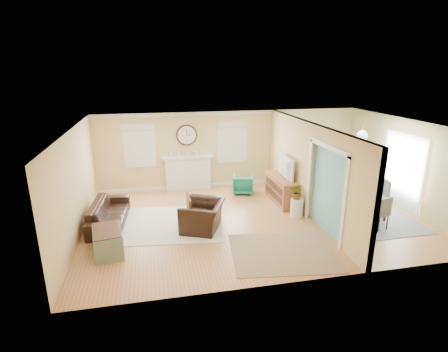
# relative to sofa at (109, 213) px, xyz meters

# --- Properties ---
(floor) EXTENTS (9.00, 9.00, 0.00)m
(floor) POSITION_rel_sofa_xyz_m (3.86, -0.51, -0.31)
(floor) COLOR #AB713C
(floor) RESTS_ON ground
(wall_back) EXTENTS (9.00, 0.02, 2.60)m
(wall_back) POSITION_rel_sofa_xyz_m (3.86, 2.49, 0.99)
(wall_back) COLOR tan
(wall_back) RESTS_ON ground
(wall_front) EXTENTS (9.00, 0.02, 2.60)m
(wall_front) POSITION_rel_sofa_xyz_m (3.86, -3.51, 0.99)
(wall_front) COLOR tan
(wall_front) RESTS_ON ground
(wall_left) EXTENTS (0.02, 6.00, 2.60)m
(wall_left) POSITION_rel_sofa_xyz_m (-0.64, -0.51, 0.99)
(wall_left) COLOR tan
(wall_left) RESTS_ON ground
(wall_right) EXTENTS (0.02, 6.00, 2.60)m
(wall_right) POSITION_rel_sofa_xyz_m (8.36, -0.51, 0.99)
(wall_right) COLOR tan
(wall_right) RESTS_ON ground
(ceiling) EXTENTS (9.00, 6.00, 0.02)m
(ceiling) POSITION_rel_sofa_xyz_m (3.86, -0.51, 2.29)
(ceiling) COLOR white
(ceiling) RESTS_ON wall_back
(partition) EXTENTS (0.17, 6.00, 2.60)m
(partition) POSITION_rel_sofa_xyz_m (5.37, -0.23, 1.05)
(partition) COLOR tan
(partition) RESTS_ON ground
(fireplace) EXTENTS (1.70, 0.30, 1.17)m
(fireplace) POSITION_rel_sofa_xyz_m (2.36, 2.37, 0.29)
(fireplace) COLOR white
(fireplace) RESTS_ON ground
(wall_clock) EXTENTS (0.70, 0.07, 0.70)m
(wall_clock) POSITION_rel_sofa_xyz_m (2.36, 2.46, 1.54)
(wall_clock) COLOR #4F3220
(wall_clock) RESTS_ON wall_back
(window_left) EXTENTS (1.05, 0.13, 1.42)m
(window_left) POSITION_rel_sofa_xyz_m (0.81, 2.45, 1.35)
(window_left) COLOR white
(window_left) RESTS_ON wall_back
(window_right) EXTENTS (1.05, 0.13, 1.42)m
(window_right) POSITION_rel_sofa_xyz_m (3.91, 2.45, 1.35)
(window_right) COLOR white
(window_right) RESTS_ON wall_back
(french_doors) EXTENTS (0.06, 1.70, 2.20)m
(french_doors) POSITION_rel_sofa_xyz_m (8.32, -0.51, 0.79)
(french_doors) COLOR white
(french_doors) RESTS_ON ground
(pendant) EXTENTS (0.30, 0.30, 0.55)m
(pendant) POSITION_rel_sofa_xyz_m (6.86, -0.51, 1.89)
(pendant) COLOR gold
(pendant) RESTS_ON ceiling
(rug_cream) EXTENTS (2.97, 2.65, 0.01)m
(rug_cream) POSITION_rel_sofa_xyz_m (1.58, -0.34, -0.30)
(rug_cream) COLOR beige
(rug_cream) RESTS_ON floor
(rug_jute) EXTENTS (2.51, 2.15, 0.01)m
(rug_jute) POSITION_rel_sofa_xyz_m (3.96, -2.39, -0.30)
(rug_jute) COLOR #977D5C
(rug_jute) RESTS_ON floor
(rug_grey) EXTENTS (2.60, 3.26, 0.01)m
(rug_grey) POSITION_rel_sofa_xyz_m (6.78, -0.72, -0.30)
(rug_grey) COLOR slate
(rug_grey) RESTS_ON floor
(sofa) EXTENTS (0.98, 2.18, 0.62)m
(sofa) POSITION_rel_sofa_xyz_m (0.00, 0.00, 0.00)
(sofa) COLOR black
(sofa) RESTS_ON floor
(eames_chair) EXTENTS (1.36, 1.43, 0.73)m
(eames_chair) POSITION_rel_sofa_xyz_m (2.38, -0.82, 0.06)
(eames_chair) COLOR black
(eames_chair) RESTS_ON floor
(green_chair) EXTENTS (0.81, 0.82, 0.61)m
(green_chair) POSITION_rel_sofa_xyz_m (4.09, 1.59, -0.00)
(green_chair) COLOR #196E41
(green_chair) RESTS_ON floor
(trunk) EXTENTS (0.75, 1.07, 0.56)m
(trunk) POSITION_rel_sofa_xyz_m (0.12, -1.59, -0.03)
(trunk) COLOR gray
(trunk) RESTS_ON floor
(credenza) EXTENTS (0.55, 1.62, 0.80)m
(credenza) POSITION_rel_sofa_xyz_m (5.05, 0.57, 0.09)
(credenza) COLOR #9A6634
(credenza) RESTS_ON floor
(tv) EXTENTS (0.17, 1.14, 0.65)m
(tv) POSITION_rel_sofa_xyz_m (5.03, 0.57, 0.82)
(tv) COLOR black
(tv) RESTS_ON credenza
(garden_stool) EXTENTS (0.34, 0.34, 0.51)m
(garden_stool) POSITION_rel_sofa_xyz_m (5.06, -0.56, -0.06)
(garden_stool) COLOR white
(garden_stool) RESTS_ON floor
(potted_plant) EXTENTS (0.51, 0.49, 0.44)m
(potted_plant) POSITION_rel_sofa_xyz_m (5.06, -0.56, 0.42)
(potted_plant) COLOR #337F33
(potted_plant) RESTS_ON garden_stool
(dining_table) EXTENTS (1.19, 1.78, 0.58)m
(dining_table) POSITION_rel_sofa_xyz_m (6.78, -0.72, -0.02)
(dining_table) COLOR #4F3220
(dining_table) RESTS_ON floor
(dining_chair_n) EXTENTS (0.44, 0.44, 0.91)m
(dining_chair_n) POSITION_rel_sofa_xyz_m (6.73, 0.32, 0.22)
(dining_chair_n) COLOR slate
(dining_chair_n) RESTS_ON floor
(dining_chair_s) EXTENTS (0.50, 0.50, 0.91)m
(dining_chair_s) POSITION_rel_sofa_xyz_m (6.77, -1.75, 0.22)
(dining_chair_s) COLOR slate
(dining_chair_s) RESTS_ON floor
(dining_chair_w) EXTENTS (0.45, 0.45, 0.88)m
(dining_chair_w) POSITION_rel_sofa_xyz_m (6.12, -0.65, 0.21)
(dining_chair_w) COLOR white
(dining_chair_w) RESTS_ON floor
(dining_chair_e) EXTENTS (0.49, 0.49, 0.94)m
(dining_chair_e) POSITION_rel_sofa_xyz_m (7.51, -0.70, 0.24)
(dining_chair_e) COLOR slate
(dining_chair_e) RESTS_ON floor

